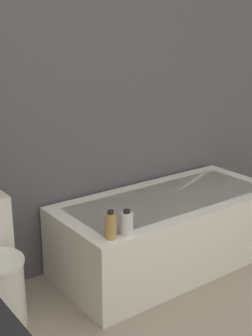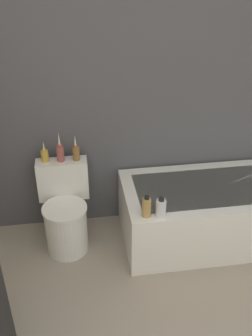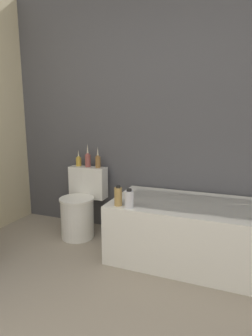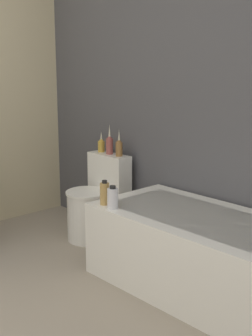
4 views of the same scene
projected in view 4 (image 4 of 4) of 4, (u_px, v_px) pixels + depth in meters
name	position (u px, v px, depth m)	size (l,w,h in m)	color
wall_back_tiled	(173.00, 87.00, 3.59)	(6.40, 0.06, 2.60)	#4C4C51
bathtub	(211.00, 257.00, 3.01)	(1.66, 0.76, 0.52)	white
toilet	(94.00, 203.00, 4.00)	(0.42, 0.50, 0.71)	white
vase_gold	(101.00, 145.00, 4.11)	(0.06, 0.06, 0.18)	gold
vase_silver	(110.00, 144.00, 4.00)	(0.06, 0.06, 0.26)	#994C47
vase_bronze	(119.00, 147.00, 3.92)	(0.06, 0.06, 0.23)	olive
shampoo_bottle_tall	(105.00, 193.00, 3.25)	(0.07, 0.07, 0.17)	tan
shampoo_bottle_short	(113.00, 198.00, 3.16)	(0.08, 0.08, 0.16)	silver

